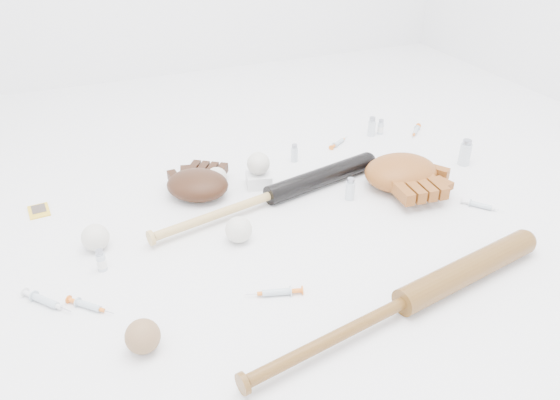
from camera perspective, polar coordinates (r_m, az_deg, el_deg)
name	(u,v)px	position (r m, az deg, el deg)	size (l,w,h in m)	color
bat_dark	(271,195)	(1.69, -0.95, 0.51)	(0.85, 0.06, 0.06)	black
bat_wood	(405,302)	(1.32, 12.92, -10.33)	(0.93, 0.07, 0.07)	brown
glove_dark	(198,184)	(1.74, -8.61, 1.62)	(0.24, 0.24, 0.09)	#321A0D
glove_tan	(401,172)	(1.82, 12.54, 2.88)	(0.29, 0.29, 0.10)	brown
trading_card	(39,211)	(1.82, -23.88, -1.05)	(0.06, 0.08, 0.00)	gold
pedestal	(259,180)	(1.79, -2.23, 2.15)	(0.08, 0.08, 0.04)	white
baseball_on_pedestal	(258,163)	(1.76, -2.27, 3.84)	(0.07, 0.07, 0.07)	silver
baseball_left	(95,237)	(1.57, -18.73, -3.73)	(0.07, 0.07, 0.07)	silver
baseball_upper	(217,178)	(1.79, -6.65, 2.35)	(0.07, 0.07, 0.07)	silver
baseball_mid	(239,230)	(1.52, -4.34, -3.10)	(0.08, 0.08, 0.08)	silver
baseball_aged	(143,336)	(1.24, -14.15, -13.65)	(0.08, 0.08, 0.08)	olive
syringe_0	(89,306)	(1.39, -19.35, -10.38)	(0.14, 0.02, 0.02)	#ADBCC6
syringe_1	(276,292)	(1.35, -0.37, -9.62)	(0.15, 0.03, 0.02)	#ADBCC6
syringe_2	(339,143)	(2.09, 6.14, 5.98)	(0.13, 0.02, 0.02)	#ADBCC6
syringe_3	(481,206)	(1.79, 20.25, -0.55)	(0.14, 0.02, 0.02)	#ADBCC6
syringe_4	(416,131)	(2.24, 13.99, 7.01)	(0.14, 0.02, 0.02)	#ADBCC6
syringe_5	(45,301)	(1.44, -23.32, -9.66)	(0.17, 0.03, 0.02)	#ADBCC6
vial_0	(294,153)	(1.94, 1.52, 4.95)	(0.02, 0.02, 0.07)	silver
vial_1	(381,127)	(2.19, 10.48, 7.54)	(0.02, 0.02, 0.06)	silver
vial_2	(350,189)	(1.72, 7.35, 1.16)	(0.03, 0.03, 0.07)	silver
vial_3	(465,152)	(2.02, 18.80, 4.74)	(0.04, 0.04, 0.09)	silver
vial_4	(101,260)	(1.49, -18.20, -5.98)	(0.02, 0.02, 0.06)	silver
vial_5	(372,126)	(2.17, 9.56, 7.58)	(0.03, 0.03, 0.08)	silver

